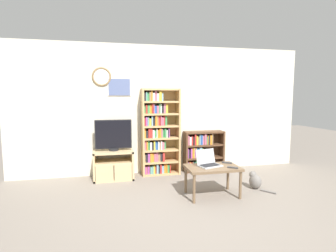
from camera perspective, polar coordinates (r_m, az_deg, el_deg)
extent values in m
plane|color=gray|center=(3.85, 5.17, -17.74)|extent=(18.00, 18.00, 0.00)
cube|color=beige|center=(5.43, -1.04, 3.56)|extent=(6.07, 0.06, 2.60)
torus|color=olive|center=(5.28, -14.26, 10.35)|extent=(0.37, 0.04, 0.37)
cylinder|color=white|center=(5.28, -14.26, 10.35)|extent=(0.30, 0.02, 0.30)
cube|color=silver|center=(5.28, -10.54, 8.32)|extent=(0.45, 0.01, 0.35)
cube|color=slate|center=(5.27, -10.54, 8.32)|extent=(0.41, 0.02, 0.32)
cube|color=tan|center=(5.19, -15.68, -8.28)|extent=(0.04, 0.49, 0.55)
cube|color=tan|center=(5.20, -7.82, -8.08)|extent=(0.04, 0.49, 0.55)
cube|color=tan|center=(5.12, -11.81, -5.41)|extent=(0.74, 0.49, 0.04)
cube|color=tan|center=(5.25, -11.68, -10.92)|extent=(0.74, 0.49, 0.04)
cube|color=tan|center=(5.17, -11.76, -7.61)|extent=(0.67, 0.46, 0.04)
cube|color=tan|center=(4.98, -13.63, -9.95)|extent=(0.32, 0.02, 0.29)
cube|color=tan|center=(4.98, -9.73, -9.85)|extent=(0.32, 0.02, 0.29)
cylinder|color=black|center=(5.10, -11.73, -5.03)|extent=(0.18, 0.18, 0.04)
cube|color=black|center=(5.05, -11.80, -1.76)|extent=(0.68, 0.05, 0.55)
cube|color=black|center=(5.02, -11.80, -1.80)|extent=(0.64, 0.01, 0.51)
cube|color=tan|center=(5.19, -5.53, -1.44)|extent=(0.04, 0.31, 1.73)
cube|color=tan|center=(5.33, 2.20, -1.21)|extent=(0.04, 0.31, 1.73)
cube|color=tan|center=(5.39, -1.91, -1.12)|extent=(0.76, 0.02, 1.73)
cube|color=tan|center=(5.43, -1.59, -10.20)|extent=(0.69, 0.27, 0.04)
cube|color=tan|center=(5.36, -1.60, -7.73)|extent=(0.69, 0.27, 0.04)
cube|color=tan|center=(5.31, -1.60, -5.20)|extent=(0.69, 0.27, 0.04)
cube|color=tan|center=(5.27, -1.61, -2.63)|extent=(0.69, 0.27, 0.04)
cube|color=tan|center=(5.23, -1.62, -0.02)|extent=(0.69, 0.27, 0.04)
cube|color=tan|center=(5.21, -1.63, 2.62)|extent=(0.69, 0.27, 0.04)
cube|color=tan|center=(5.20, -1.64, 5.28)|extent=(0.69, 0.27, 0.04)
cube|color=tan|center=(5.20, -1.65, 7.94)|extent=(0.69, 0.27, 0.04)
cube|color=#9E4293|center=(5.37, -5.09, -9.38)|extent=(0.02, 0.20, 0.15)
cube|color=#B75B70|center=(5.37, -4.78, -9.38)|extent=(0.03, 0.20, 0.15)
cube|color=#9E4293|center=(5.37, -4.43, -9.36)|extent=(0.03, 0.23, 0.15)
cube|color=#B75B70|center=(5.38, -4.19, -9.24)|extent=(0.02, 0.19, 0.17)
cube|color=#5B9389|center=(5.38, -3.83, -9.36)|extent=(0.04, 0.23, 0.15)
cube|color=#5B9389|center=(5.38, -3.47, -9.32)|extent=(0.03, 0.23, 0.15)
cube|color=gold|center=(5.40, -3.13, -9.20)|extent=(0.03, 0.19, 0.17)
cube|color=red|center=(5.40, -2.82, -9.29)|extent=(0.02, 0.19, 0.15)
cube|color=#759EB7|center=(5.39, -2.48, -9.09)|extent=(0.04, 0.23, 0.19)
cube|color=#232328|center=(5.40, -2.11, -9.26)|extent=(0.02, 0.24, 0.15)
cube|color=red|center=(5.40, -1.76, -9.08)|extent=(0.03, 0.24, 0.18)
cube|color=#759EB7|center=(5.42, -1.32, -9.20)|extent=(0.04, 0.22, 0.15)
cube|color=orange|center=(5.43, -0.84, -9.01)|extent=(0.04, 0.21, 0.18)
cube|color=orange|center=(5.43, -0.48, -9.01)|extent=(0.02, 0.23, 0.18)
cube|color=#388947|center=(5.44, -0.13, -9.06)|extent=(0.04, 0.21, 0.16)
cube|color=red|center=(5.45, 0.24, -9.08)|extent=(0.02, 0.23, 0.16)
cube|color=#93704C|center=(5.31, -5.14, -6.90)|extent=(0.02, 0.21, 0.14)
cube|color=#232328|center=(5.31, -4.80, -6.83)|extent=(0.04, 0.22, 0.16)
cube|color=#9E4293|center=(5.30, -4.35, -6.74)|extent=(0.04, 0.25, 0.18)
cube|color=orange|center=(5.31, -3.85, -6.72)|extent=(0.04, 0.24, 0.17)
cube|color=orange|center=(5.33, -3.42, -6.70)|extent=(0.04, 0.21, 0.17)
cube|color=#B75B70|center=(5.33, -2.98, -6.70)|extent=(0.04, 0.22, 0.17)
cube|color=#B75B70|center=(5.34, -2.53, -6.54)|extent=(0.04, 0.20, 0.19)
cube|color=#93704C|center=(5.35, -2.08, -6.66)|extent=(0.04, 0.20, 0.16)
cube|color=#232328|center=(5.36, -1.61, -6.59)|extent=(0.04, 0.21, 0.17)
cube|color=red|center=(5.35, -1.16, -6.61)|extent=(0.04, 0.25, 0.17)
cube|color=#B75B70|center=(5.25, -5.08, -4.10)|extent=(0.03, 0.21, 0.19)
cube|color=orange|center=(5.25, -4.70, -4.20)|extent=(0.03, 0.23, 0.17)
cube|color=#388947|center=(5.27, -4.32, -4.10)|extent=(0.04, 0.20, 0.18)
cube|color=white|center=(5.26, -3.91, -4.24)|extent=(0.03, 0.24, 0.16)
cube|color=#232328|center=(5.27, -3.51, -4.27)|extent=(0.03, 0.23, 0.15)
cube|color=gold|center=(5.27, -3.14, -4.16)|extent=(0.03, 0.24, 0.17)
cube|color=#2856A8|center=(5.29, -2.89, -4.08)|extent=(0.02, 0.20, 0.18)
cube|color=#2856A8|center=(5.29, -2.60, -4.15)|extent=(0.03, 0.20, 0.16)
cube|color=white|center=(5.29, -2.22, -4.15)|extent=(0.02, 0.24, 0.16)
cube|color=#93704C|center=(5.30, -1.91, -4.22)|extent=(0.02, 0.23, 0.15)
cube|color=white|center=(5.30, -1.64, -4.07)|extent=(0.02, 0.23, 0.17)
cube|color=#B75B70|center=(5.31, -1.24, -4.17)|extent=(0.04, 0.22, 0.15)
cube|color=#388947|center=(5.33, -0.84, -4.09)|extent=(0.03, 0.19, 0.16)
cube|color=orange|center=(5.22, -5.14, -1.53)|extent=(0.03, 0.20, 0.18)
cube|color=#232328|center=(5.22, -4.71, -1.71)|extent=(0.04, 0.21, 0.15)
cube|color=red|center=(5.22, -4.22, -1.48)|extent=(0.04, 0.23, 0.19)
cube|color=red|center=(5.23, -3.76, -1.46)|extent=(0.04, 0.22, 0.19)
cube|color=white|center=(5.23, -3.34, -1.62)|extent=(0.04, 0.25, 0.16)
cube|color=#388947|center=(5.24, -2.94, -1.67)|extent=(0.03, 0.22, 0.15)
cube|color=white|center=(5.25, -2.60, -1.50)|extent=(0.02, 0.22, 0.18)
cube|color=orange|center=(5.25, -2.28, -1.60)|extent=(0.03, 0.24, 0.16)
cube|color=orange|center=(5.26, -1.89, -1.43)|extent=(0.03, 0.23, 0.18)
cube|color=#B75B70|center=(5.26, -1.54, -1.44)|extent=(0.03, 0.23, 0.18)
cube|color=#388947|center=(5.28, -1.19, -1.50)|extent=(0.03, 0.19, 0.17)
cube|color=#388947|center=(5.28, -0.79, -1.43)|extent=(0.04, 0.23, 0.18)
cube|color=white|center=(5.29, -0.44, -1.58)|extent=(0.02, 0.22, 0.15)
cube|color=#232328|center=(5.29, -0.18, -1.40)|extent=(0.02, 0.23, 0.18)
cube|color=#9E4293|center=(5.29, 0.03, -1.38)|extent=(0.02, 0.22, 0.18)
cube|color=red|center=(5.18, -5.20, 0.95)|extent=(0.02, 0.23, 0.15)
cube|color=#9E4293|center=(5.18, -4.85, 1.06)|extent=(0.03, 0.24, 0.17)
cube|color=#5B9389|center=(5.19, -4.46, 1.11)|extent=(0.03, 0.21, 0.18)
cube|color=gold|center=(5.20, -4.03, 0.94)|extent=(0.04, 0.22, 0.15)
cube|color=#759EB7|center=(5.20, -3.64, 1.21)|extent=(0.03, 0.23, 0.19)
cube|color=#232328|center=(5.21, -3.26, 1.22)|extent=(0.04, 0.20, 0.19)
cube|color=orange|center=(5.21, -2.79, 1.21)|extent=(0.04, 0.24, 0.19)
cube|color=#93704C|center=(5.22, -2.44, 1.24)|extent=(0.03, 0.23, 0.20)
cube|color=red|center=(5.23, -2.06, 1.26)|extent=(0.04, 0.20, 0.20)
cube|color=#B75B70|center=(5.23, -1.69, 1.18)|extent=(0.02, 0.24, 0.18)
cube|color=#B75B70|center=(5.24, -1.33, 1.07)|extent=(0.03, 0.24, 0.16)
cube|color=red|center=(5.25, -1.00, 1.27)|extent=(0.03, 0.20, 0.19)
cube|color=#388947|center=(5.26, -0.61, 1.20)|extent=(0.04, 0.21, 0.18)
cube|color=#388947|center=(5.17, -5.20, 3.63)|extent=(0.03, 0.19, 0.16)
cube|color=red|center=(5.17, -4.83, 3.68)|extent=(0.03, 0.21, 0.16)
cube|color=#388947|center=(5.18, -4.38, 3.68)|extent=(0.04, 0.21, 0.16)
cube|color=orange|center=(5.19, -3.92, 3.73)|extent=(0.04, 0.19, 0.17)
cube|color=red|center=(5.19, -3.54, 3.88)|extent=(0.02, 0.22, 0.20)
cube|color=#B75B70|center=(5.19, -3.27, 3.78)|extent=(0.02, 0.25, 0.18)
cube|color=#2856A8|center=(5.20, -2.92, 3.62)|extent=(0.04, 0.22, 0.15)
cube|color=#B75B70|center=(5.20, -2.41, 3.64)|extent=(0.04, 0.24, 0.15)
cube|color=#388947|center=(5.21, -2.01, 3.87)|extent=(0.03, 0.21, 0.19)
cube|color=white|center=(5.23, -1.67, 3.82)|extent=(0.03, 0.19, 0.18)
cube|color=#232328|center=(5.22, -1.29, 3.62)|extent=(0.02, 0.24, 0.14)
cube|color=#B75B70|center=(5.24, -0.91, 3.89)|extent=(0.04, 0.20, 0.19)
cube|color=gold|center=(5.24, -0.46, 3.80)|extent=(0.04, 0.21, 0.17)
cube|color=#232328|center=(5.16, -5.19, 6.28)|extent=(0.03, 0.22, 0.15)
cube|color=#5B9389|center=(5.16, -4.85, 6.38)|extent=(0.02, 0.24, 0.17)
cube|color=#388947|center=(5.18, -4.49, 6.35)|extent=(0.04, 0.20, 0.16)
cube|color=#93704C|center=(5.18, -4.05, 6.43)|extent=(0.03, 0.22, 0.18)
cube|color=orange|center=(5.18, -3.68, 6.54)|extent=(0.02, 0.22, 0.19)
cube|color=white|center=(5.19, -3.29, 6.33)|extent=(0.04, 0.21, 0.16)
cube|color=#B75B70|center=(5.20, -2.81, 6.53)|extent=(0.04, 0.19, 0.19)
cube|color=white|center=(5.21, -2.34, 6.32)|extent=(0.04, 0.19, 0.15)
cube|color=gold|center=(5.21, -1.86, 6.49)|extent=(0.04, 0.22, 0.18)
cube|color=#759EB7|center=(5.21, -1.42, 6.29)|extent=(0.03, 0.23, 0.15)
cube|color=brown|center=(5.47, 3.80, -5.70)|extent=(0.04, 0.26, 0.85)
cube|color=brown|center=(5.74, 11.59, -5.22)|extent=(0.04, 0.26, 0.85)
cube|color=brown|center=(5.71, 7.36, -5.22)|extent=(0.84, 0.02, 0.85)
cube|color=brown|center=(5.69, 7.73, -9.47)|extent=(0.77, 0.23, 0.04)
cube|color=brown|center=(5.62, 7.77, -6.82)|extent=(0.77, 0.23, 0.04)
cube|color=brown|center=(5.57, 7.81, -4.11)|extent=(0.77, 0.23, 0.04)
cube|color=brown|center=(5.52, 7.86, -1.35)|extent=(0.77, 0.23, 0.04)
cube|color=#5B9389|center=(5.56, 4.07, -8.62)|extent=(0.02, 0.17, 0.18)
cube|color=#9E4293|center=(5.57, 4.29, -8.64)|extent=(0.02, 0.18, 0.18)
cube|color=orange|center=(5.57, 4.56, -8.60)|extent=(0.03, 0.20, 0.19)
cube|color=red|center=(5.58, 4.93, -8.65)|extent=(0.04, 0.21, 0.17)
cube|color=#93704C|center=(5.59, 5.21, -8.54)|extent=(0.02, 0.18, 0.19)
cube|color=#5B9389|center=(5.60, 5.45, -8.63)|extent=(0.02, 0.21, 0.17)
cube|color=#5B9389|center=(5.61, 5.68, -8.57)|extent=(0.02, 0.18, 0.17)
cube|color=#388947|center=(5.61, 6.05, -8.33)|extent=(0.04, 0.18, 0.22)
cube|color=#93704C|center=(5.63, 6.43, -8.29)|extent=(0.03, 0.18, 0.22)
cube|color=red|center=(5.64, 6.65, -8.46)|extent=(0.02, 0.17, 0.18)
cube|color=#B75B70|center=(5.64, 6.94, -8.47)|extent=(0.03, 0.20, 0.18)
cube|color=gold|center=(5.65, 7.17, -8.35)|extent=(0.02, 0.18, 0.20)
cube|color=red|center=(5.67, 7.37, -8.45)|extent=(0.02, 0.17, 0.17)
cube|color=#2856A8|center=(5.67, 7.61, -8.23)|extent=(0.02, 0.18, 0.21)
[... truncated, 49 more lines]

